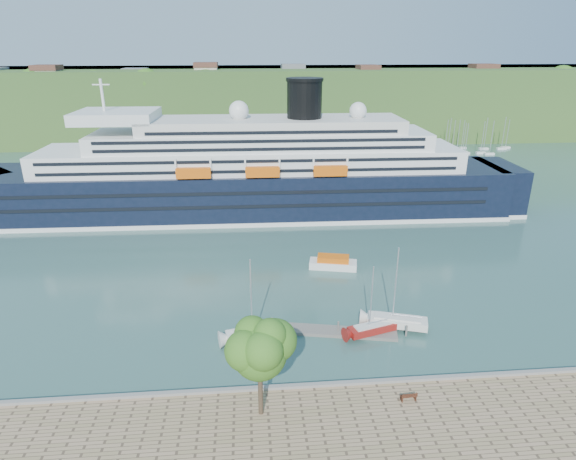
# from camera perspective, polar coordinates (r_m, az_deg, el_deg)

# --- Properties ---
(ground) EXTENTS (400.00, 400.00, 0.00)m
(ground) POSITION_cam_1_polar(r_m,az_deg,el_deg) (50.04, 4.84, -18.62)
(ground) COLOR #30554D
(ground) RESTS_ON ground
(far_hillside) EXTENTS (400.00, 50.00, 24.00)m
(far_hillside) POSITION_cam_1_polar(r_m,az_deg,el_deg) (184.03, -2.79, 14.91)
(far_hillside) COLOR #2D5221
(far_hillside) RESTS_ON ground
(quay_coping) EXTENTS (220.00, 0.50, 0.30)m
(quay_coping) POSITION_cam_1_polar(r_m,az_deg,el_deg) (49.16, 4.92, -17.74)
(quay_coping) COLOR slate
(quay_coping) RESTS_ON promenade
(cruise_ship) EXTENTS (117.39, 19.46, 26.29)m
(cruise_ship) POSITION_cam_1_polar(r_m,az_deg,el_deg) (94.32, -5.68, 9.55)
(cruise_ship) COLOR black
(cruise_ship) RESTS_ON ground
(park_bench) EXTENTS (1.63, 0.76, 1.02)m
(park_bench) POSITION_cam_1_polar(r_m,az_deg,el_deg) (48.48, 14.09, -18.51)
(park_bench) COLOR #4F2616
(park_bench) RESTS_ON promenade
(promenade_tree) EXTENTS (6.33, 6.33, 10.48)m
(promenade_tree) POSITION_cam_1_polar(r_m,az_deg,el_deg) (42.99, -3.36, -15.63)
(promenade_tree) COLOR #2D691B
(promenade_tree) RESTS_ON promenade
(floating_pontoon) EXTENTS (17.81, 5.66, 0.39)m
(floating_pontoon) POSITION_cam_1_polar(r_m,az_deg,el_deg) (58.44, 3.98, -11.82)
(floating_pontoon) COLOR slate
(floating_pontoon) RESTS_ON ground
(sailboat_white_near) EXTENTS (8.00, 3.70, 9.97)m
(sailboat_white_near) POSITION_cam_1_polar(r_m,az_deg,el_deg) (54.35, -3.81, -8.65)
(sailboat_white_near) COLOR silver
(sailboat_white_near) RESTS_ON ground
(sailboat_red) EXTENTS (6.86, 3.69, 8.54)m
(sailboat_red) POSITION_cam_1_polar(r_m,az_deg,el_deg) (56.61, 10.22, -8.50)
(sailboat_red) COLOR maroon
(sailboat_red) RESTS_ON ground
(sailboat_white_far) EXTENTS (8.10, 4.41, 10.08)m
(sailboat_white_far) POSITION_cam_1_polar(r_m,az_deg,el_deg) (57.93, 13.11, -7.13)
(sailboat_white_far) COLOR silver
(sailboat_white_far) RESTS_ON ground
(tender_launch) EXTENTS (7.59, 3.99, 2.00)m
(tender_launch) POSITION_cam_1_polar(r_m,az_deg,el_deg) (73.66, 5.37, -3.79)
(tender_launch) COLOR #DC5A0C
(tender_launch) RESTS_ON ground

